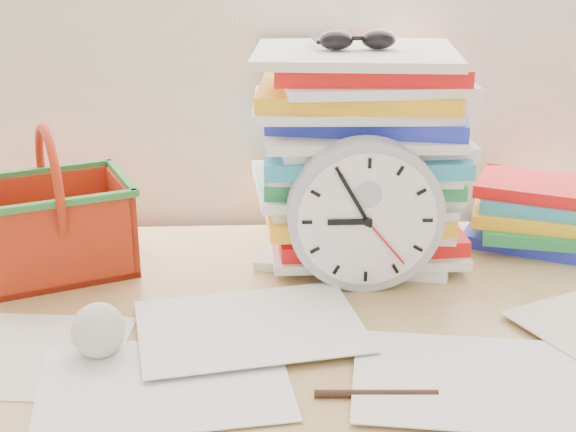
{
  "coord_description": "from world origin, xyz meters",
  "views": [
    {
      "loc": [
        -0.07,
        0.49,
        1.32
      ],
      "look_at": [
        -0.02,
        1.6,
        0.9
      ],
      "focal_mm": 50.0,
      "sensor_mm": 36.0,
      "label": 1
    }
  ],
  "objects_px": {
    "paper_stack": "(359,154)",
    "clock": "(365,215)",
    "basket": "(52,201)",
    "book_stack": "(544,214)",
    "desk": "(302,349)"
  },
  "relations": [
    {
      "from": "paper_stack",
      "to": "clock",
      "type": "xyz_separation_m",
      "value": [
        -0.01,
        -0.15,
        -0.06
      ]
    },
    {
      "from": "paper_stack",
      "to": "basket",
      "type": "relative_size",
      "value": 1.45
    },
    {
      "from": "paper_stack",
      "to": "book_stack",
      "type": "distance_m",
      "value": 0.36
    },
    {
      "from": "paper_stack",
      "to": "book_stack",
      "type": "xyz_separation_m",
      "value": [
        0.34,
        0.01,
        -0.12
      ]
    },
    {
      "from": "desk",
      "to": "basket",
      "type": "relative_size",
      "value": 5.66
    },
    {
      "from": "paper_stack",
      "to": "book_stack",
      "type": "bearing_deg",
      "value": 2.11
    },
    {
      "from": "book_stack",
      "to": "basket",
      "type": "relative_size",
      "value": 1.09
    },
    {
      "from": "clock",
      "to": "desk",
      "type": "bearing_deg",
      "value": -144.8
    },
    {
      "from": "clock",
      "to": "book_stack",
      "type": "distance_m",
      "value": 0.39
    },
    {
      "from": "paper_stack",
      "to": "book_stack",
      "type": "relative_size",
      "value": 1.32
    },
    {
      "from": "clock",
      "to": "basket",
      "type": "relative_size",
      "value": 1.0
    },
    {
      "from": "paper_stack",
      "to": "clock",
      "type": "height_order",
      "value": "paper_stack"
    },
    {
      "from": "paper_stack",
      "to": "clock",
      "type": "bearing_deg",
      "value": -93.09
    },
    {
      "from": "paper_stack",
      "to": "basket",
      "type": "xyz_separation_m",
      "value": [
        -0.52,
        -0.06,
        -0.06
      ]
    },
    {
      "from": "clock",
      "to": "paper_stack",
      "type": "bearing_deg",
      "value": 86.91
    }
  ]
}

